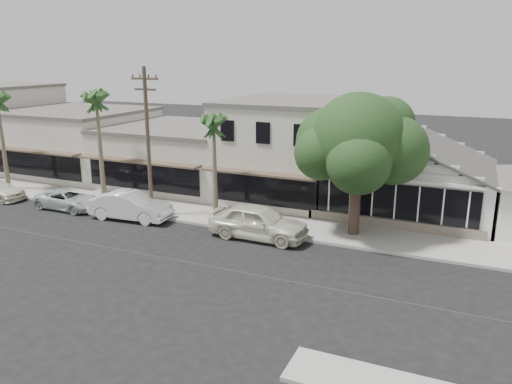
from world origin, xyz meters
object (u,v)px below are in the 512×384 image
at_px(car_2, 69,200).
at_px(shade_tree, 358,143).
at_px(car_1, 131,206).
at_px(utility_pole, 148,140).
at_px(car_0, 258,222).

xyz_separation_m(car_2, shade_tree, (17.94, 2.61, 4.52)).
bearing_deg(car_1, car_2, 83.85).
bearing_deg(shade_tree, utility_pole, -171.39).
bearing_deg(car_1, shade_tree, -82.93).
height_order(car_2, shade_tree, shade_tree).
distance_m(car_1, car_2, 5.01).
relative_size(car_2, shade_tree, 0.58).
height_order(car_0, shade_tree, shade_tree).
height_order(car_0, car_2, car_0).
bearing_deg(car_2, shade_tree, -81.26).
relative_size(car_0, car_2, 1.21).
height_order(utility_pole, car_1, utility_pole).
xyz_separation_m(car_0, car_1, (-8.34, -0.10, -0.09)).
xyz_separation_m(car_1, car_2, (-5.00, 0.12, -0.21)).
relative_size(car_1, car_2, 1.13).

